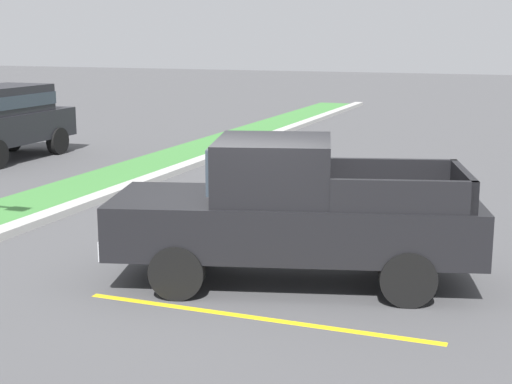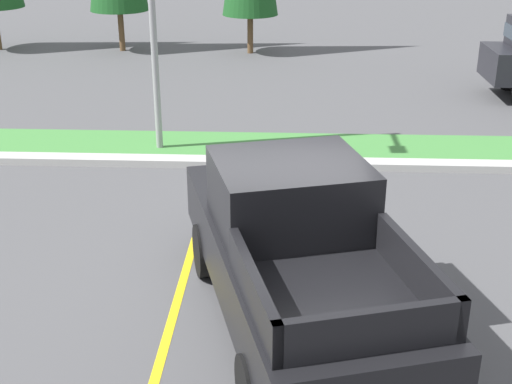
# 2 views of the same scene
# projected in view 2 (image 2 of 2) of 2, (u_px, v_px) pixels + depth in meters

# --- Properties ---
(ground_plane) EXTENTS (120.00, 120.00, 0.00)m
(ground_plane) POSITION_uv_depth(u_px,v_px,m) (269.00, 299.00, 9.28)
(ground_plane) COLOR #4C4C4F
(parking_line_near) EXTENTS (0.12, 4.80, 0.01)m
(parking_line_near) POSITION_uv_depth(u_px,v_px,m) (171.00, 322.00, 8.75)
(parking_line_near) COLOR yellow
(parking_line_near) RESTS_ON ground
(parking_line_far) EXTENTS (0.12, 4.80, 0.01)m
(parking_line_far) POSITION_uv_depth(u_px,v_px,m) (418.00, 329.00, 8.61)
(parking_line_far) COLOR yellow
(parking_line_far) RESTS_ON ground
(curb_strip) EXTENTS (56.00, 0.40, 0.15)m
(curb_strip) POSITION_uv_depth(u_px,v_px,m) (276.00, 163.00, 13.85)
(curb_strip) COLOR #B2B2AD
(curb_strip) RESTS_ON ground
(grass_median) EXTENTS (56.00, 1.80, 0.06)m
(grass_median) POSITION_uv_depth(u_px,v_px,m) (277.00, 147.00, 14.88)
(grass_median) COLOR #42843D
(grass_median) RESTS_ON ground
(pickup_truck_main) EXTENTS (3.24, 5.54, 2.10)m
(pickup_truck_main) POSITION_uv_depth(u_px,v_px,m) (294.00, 251.00, 8.32)
(pickup_truck_main) COLOR black
(pickup_truck_main) RESTS_ON ground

